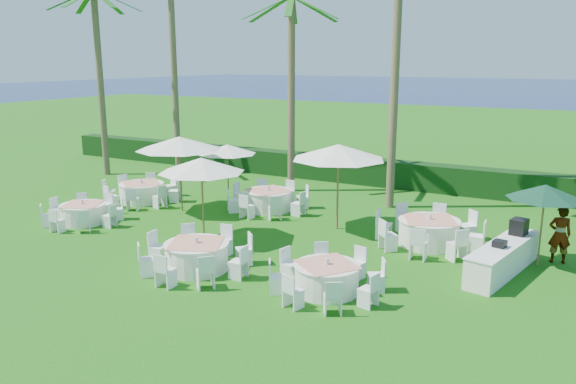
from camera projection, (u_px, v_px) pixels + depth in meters
name	position (u px, v px, depth m)	size (l,w,h in m)	color
ground	(183.00, 254.00, 17.03)	(120.00, 120.00, 0.00)	#1B5F10
hedge	(339.00, 169.00, 27.18)	(34.00, 1.00, 1.20)	black
ocean	(530.00, 91.00, 104.44)	(260.00, 260.00, 0.00)	#061842
banquet_table_a	(83.00, 213.00, 20.18)	(2.81, 2.81, 0.86)	white
banquet_table_b	(197.00, 255.00, 15.67)	(3.16, 3.16, 0.96)	white
banquet_table_c	(327.00, 277.00, 14.18)	(2.93, 2.93, 0.90)	white
banquet_table_d	(142.00, 192.00, 23.20)	(3.14, 3.14, 0.96)	white
banquet_table_e	(268.00, 200.00, 21.89)	(3.21, 3.21, 0.97)	white
banquet_table_f	(429.00, 231.00, 17.76)	(3.39, 3.39, 1.02)	white
umbrella_a	(179.00, 143.00, 21.32)	(3.31, 3.31, 2.90)	brown
umbrella_b	(201.00, 165.00, 17.82)	(2.77, 2.77, 2.72)	brown
umbrella_c	(227.00, 149.00, 23.51)	(2.45, 2.45, 2.29)	brown
umbrella_d	(339.00, 152.00, 18.96)	(3.23, 3.23, 2.97)	brown
umbrella_green	(545.00, 192.00, 15.58)	(2.08, 2.08, 2.38)	brown
buffet_table	(504.00, 257.00, 15.43)	(1.55, 3.78, 1.32)	white
staff_person	(560.00, 234.00, 16.13)	(0.62, 0.41, 1.70)	gray
palm_a	(173.00, 45.00, 28.44)	(4.13, 4.40, 11.97)	brown
palm_b	(291.00, 86.00, 24.22)	(4.40, 4.12, 8.34)	brown
palm_c	(397.00, 39.00, 20.96)	(4.27, 4.36, 12.02)	brown
palm_f	(100.00, 76.00, 27.72)	(4.20, 4.39, 9.02)	brown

